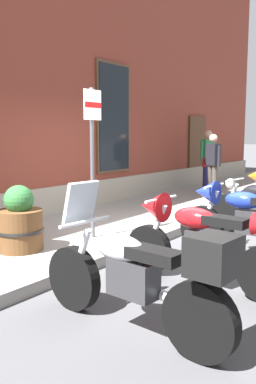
% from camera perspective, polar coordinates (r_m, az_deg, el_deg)
% --- Properties ---
extents(ground_plane, '(140.00, 140.00, 0.00)m').
position_cam_1_polar(ground_plane, '(6.60, 4.77, -7.14)').
color(ground_plane, '#424244').
extents(sidewalk, '(27.61, 2.67, 0.15)m').
position_cam_1_polar(sidewalk, '(7.34, -4.23, -4.99)').
color(sidewalk, gray).
rests_on(sidewalk, ground_plane).
extents(motorcycle_silver_touring, '(0.63, 2.07, 1.29)m').
position_cam_1_polar(motorcycle_silver_touring, '(3.54, 1.55, -11.51)').
color(motorcycle_silver_touring, black).
rests_on(motorcycle_silver_touring, ground_plane).
extents(motorcycle_red_sport, '(0.62, 2.10, 1.03)m').
position_cam_1_polar(motorcycle_red_sport, '(4.76, 9.36, -6.15)').
color(motorcycle_red_sport, black).
rests_on(motorcycle_red_sport, ground_plane).
extents(motorcycle_blue_sport, '(0.62, 2.10, 1.06)m').
position_cam_1_polar(motorcycle_blue_sport, '(5.96, 15.85, -3.38)').
color(motorcycle_blue_sport, black).
rests_on(motorcycle_blue_sport, ground_plane).
extents(pedestrian_dark_jacket, '(0.39, 0.62, 1.59)m').
position_cam_1_polar(pedestrian_dark_jacket, '(10.89, 11.70, 4.18)').
color(pedestrian_dark_jacket, '#38332D').
rests_on(pedestrian_dark_jacket, sidewalk).
extents(pedestrian_striped_shirt, '(0.65, 0.31, 1.70)m').
position_cam_1_polar(pedestrian_striped_shirt, '(11.94, 11.07, 4.87)').
color(pedestrian_striped_shirt, '#1E1E4C').
rests_on(pedestrian_striped_shirt, sidewalk).
extents(parking_sign, '(0.36, 0.07, 2.26)m').
position_cam_1_polar(parking_sign, '(6.20, -4.98, 6.99)').
color(parking_sign, '#4C4C51').
rests_on(parking_sign, sidewalk).
extents(barrel_planter, '(0.65, 0.65, 0.90)m').
position_cam_1_polar(barrel_planter, '(5.78, -14.83, -4.27)').
color(barrel_planter, brown).
rests_on(barrel_planter, sidewalk).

